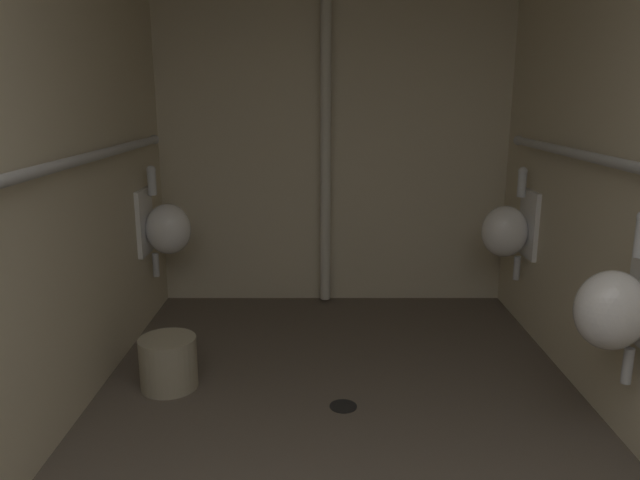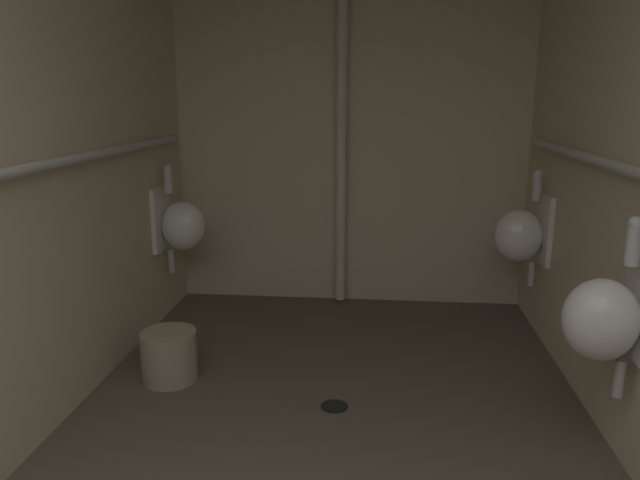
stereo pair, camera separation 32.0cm
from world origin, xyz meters
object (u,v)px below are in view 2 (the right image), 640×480
(urinal_left_mid, at_px, (180,224))
(standpipe_back_wall, at_px, (341,134))
(urinal_right_mid, at_px, (606,317))
(waste_bin, at_px, (169,356))
(urinal_right_far, at_px, (522,234))
(floor_drain, at_px, (334,406))

(urinal_left_mid, bearing_deg, standpipe_back_wall, 22.08)
(urinal_right_mid, relative_size, waste_bin, 2.47)
(urinal_right_far, relative_size, floor_drain, 5.39)
(urinal_left_mid, height_order, urinal_right_far, same)
(urinal_left_mid, height_order, waste_bin, urinal_left_mid)
(floor_drain, bearing_deg, urinal_right_mid, -19.72)
(standpipe_back_wall, distance_m, waste_bin, 1.97)
(urinal_left_mid, xyz_separation_m, waste_bin, (0.22, -0.94, -0.54))
(urinal_right_far, bearing_deg, waste_bin, -157.10)
(urinal_left_mid, bearing_deg, urinal_right_far, -1.83)
(urinal_right_far, bearing_deg, floor_drain, -135.94)
(urinal_right_mid, distance_m, waste_bin, 2.21)
(waste_bin, bearing_deg, urinal_right_mid, -16.71)
(waste_bin, bearing_deg, urinal_left_mid, 103.30)
(standpipe_back_wall, bearing_deg, waste_bin, -121.86)
(urinal_left_mid, xyz_separation_m, urinal_right_mid, (2.27, -1.55, 0.00))
(urinal_right_far, distance_m, waste_bin, 2.29)
(urinal_right_far, xyz_separation_m, floor_drain, (-1.12, -1.08, -0.67))
(floor_drain, bearing_deg, urinal_right_far, 44.06)
(standpipe_back_wall, bearing_deg, urinal_left_mid, -157.92)
(urinal_right_mid, bearing_deg, standpipe_back_wall, 120.98)
(urinal_right_mid, bearing_deg, floor_drain, 160.28)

